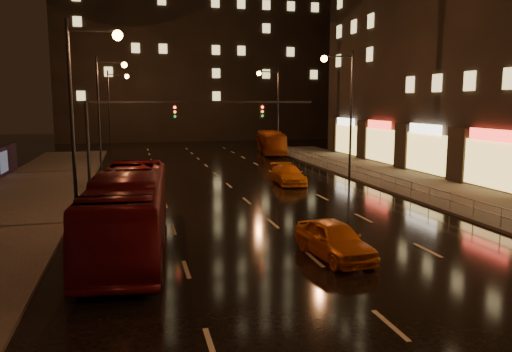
# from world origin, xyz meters

# --- Properties ---
(ground) EXTENTS (140.00, 140.00, 0.00)m
(ground) POSITION_xyz_m (0.00, 20.00, 0.00)
(ground) COLOR black
(ground) RESTS_ON ground
(sidewalk_left) EXTENTS (7.00, 70.00, 0.15)m
(sidewalk_left) POSITION_xyz_m (-13.50, 15.00, 0.07)
(sidewalk_left) COLOR #38332D
(sidewalk_left) RESTS_ON ground
(sidewalk_right) EXTENTS (7.00, 70.00, 0.15)m
(sidewalk_right) POSITION_xyz_m (13.50, 15.00, 0.07)
(sidewalk_right) COLOR #38332D
(sidewalk_right) RESTS_ON ground
(building_distant) EXTENTS (44.00, 16.00, 36.00)m
(building_distant) POSITION_xyz_m (4.00, 72.00, 18.00)
(building_distant) COLOR black
(building_distant) RESTS_ON ground
(traffic_signal) EXTENTS (15.31, 0.32, 6.20)m
(traffic_signal) POSITION_xyz_m (-5.06, 20.00, 4.74)
(traffic_signal) COLOR black
(traffic_signal) RESTS_ON ground
(railing_right) EXTENTS (0.05, 56.00, 1.00)m
(railing_right) POSITION_xyz_m (10.20, 18.00, 0.90)
(railing_right) COLOR #99999E
(railing_right) RESTS_ON sidewalk_right
(bus_red) EXTENTS (3.70, 12.04, 3.30)m
(bus_red) POSITION_xyz_m (-7.00, 6.99, 1.65)
(bus_red) COLOR #570C12
(bus_red) RESTS_ON ground
(bus_curb) EXTENTS (3.56, 9.96, 2.71)m
(bus_curb) POSITION_xyz_m (9.00, 42.90, 1.36)
(bus_curb) COLOR #9D400F
(bus_curb) RESTS_ON ground
(taxi_near) EXTENTS (2.25, 4.54, 1.49)m
(taxi_near) POSITION_xyz_m (0.83, 4.01, 0.74)
(taxi_near) COLOR orange
(taxi_near) RESTS_ON ground
(taxi_far) EXTENTS (2.17, 4.88, 1.39)m
(taxi_far) POSITION_xyz_m (4.48, 21.67, 0.70)
(taxi_far) COLOR orange
(taxi_far) RESTS_ON ground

